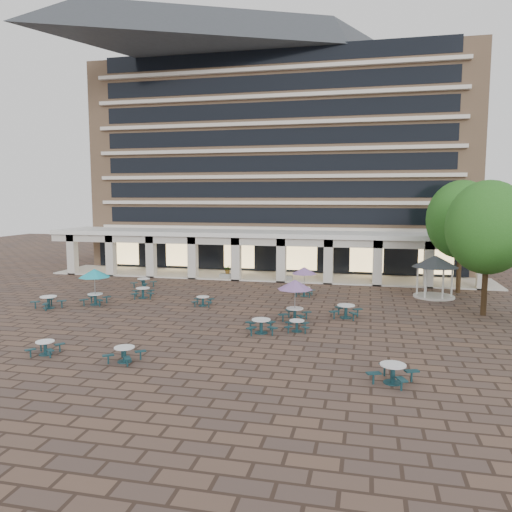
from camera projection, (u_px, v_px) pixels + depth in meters
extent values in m
plane|color=brown|center=(219.00, 311.00, 33.69)|extent=(120.00, 120.00, 0.00)
cube|color=tan|center=(283.00, 168.00, 57.09)|extent=(40.00, 15.00, 22.00)
cube|color=beige|center=(270.00, 228.00, 50.35)|extent=(36.80, 0.50, 0.35)
cube|color=black|center=(271.00, 216.00, 50.42)|extent=(35.20, 0.05, 1.60)
cube|color=beige|center=(270.00, 203.00, 50.05)|extent=(36.80, 0.50, 0.35)
cube|color=black|center=(271.00, 190.00, 50.12)|extent=(35.20, 0.05, 1.60)
cube|color=beige|center=(270.00, 176.00, 49.74)|extent=(36.80, 0.50, 0.35)
cube|color=black|center=(271.00, 163.00, 49.81)|extent=(35.20, 0.05, 1.60)
cube|color=beige|center=(270.00, 150.00, 49.43)|extent=(36.80, 0.50, 0.35)
cube|color=black|center=(271.00, 137.00, 49.50)|extent=(35.20, 0.05, 1.60)
cube|color=beige|center=(270.00, 123.00, 49.13)|extent=(36.80, 0.50, 0.35)
cube|color=black|center=(271.00, 110.00, 49.20)|extent=(35.20, 0.05, 1.60)
cube|color=beige|center=(270.00, 96.00, 48.82)|extent=(36.80, 0.50, 0.35)
cube|color=black|center=(271.00, 83.00, 48.89)|extent=(35.20, 0.05, 1.60)
cube|color=beige|center=(271.00, 68.00, 48.51)|extent=(36.80, 0.50, 0.35)
cube|color=black|center=(271.00, 55.00, 48.58)|extent=(35.20, 0.05, 1.60)
cube|color=white|center=(264.00, 233.00, 47.72)|extent=(42.00, 6.60, 0.40)
cube|color=beige|center=(258.00, 241.00, 45.02)|extent=(42.00, 0.30, 0.90)
cube|color=black|center=(270.00, 255.00, 50.62)|extent=(38.00, 0.15, 3.20)
cube|color=beige|center=(264.00, 276.00, 48.21)|extent=(42.00, 6.00, 0.12)
cube|color=beige|center=(73.00, 254.00, 49.64)|extent=(0.80, 0.80, 4.00)
cube|color=beige|center=(111.00, 255.00, 48.71)|extent=(0.80, 0.80, 4.00)
cube|color=beige|center=(151.00, 256.00, 47.78)|extent=(0.80, 0.80, 4.00)
cube|color=beige|center=(193.00, 258.00, 46.86)|extent=(0.80, 0.80, 4.00)
cube|color=beige|center=(236.00, 259.00, 45.93)|extent=(0.80, 0.80, 4.00)
cube|color=beige|center=(281.00, 260.00, 45.00)|extent=(0.80, 0.80, 4.00)
cube|color=beige|center=(328.00, 261.00, 44.07)|extent=(0.80, 0.80, 4.00)
cube|color=beige|center=(377.00, 263.00, 43.15)|extent=(0.80, 0.80, 4.00)
cube|color=beige|center=(429.00, 264.00, 42.22)|extent=(0.80, 0.80, 4.00)
cube|color=beige|center=(482.00, 266.00, 41.29)|extent=(0.80, 0.80, 4.00)
cube|color=#FFD88C|center=(125.00, 253.00, 54.01)|extent=(3.20, 0.08, 2.40)
cube|color=#FFD88C|center=(180.00, 255.00, 52.61)|extent=(3.20, 0.08, 2.40)
cube|color=#FFD88C|center=(239.00, 256.00, 51.20)|extent=(3.20, 0.08, 2.40)
cube|color=#FFD88C|center=(301.00, 258.00, 49.80)|extent=(3.20, 0.08, 2.40)
cube|color=#FFD88C|center=(366.00, 260.00, 48.39)|extent=(3.20, 0.08, 2.40)
cube|color=#FFD88C|center=(436.00, 262.00, 46.99)|extent=(3.20, 0.08, 2.40)
cylinder|color=#163F43|center=(46.00, 354.00, 24.39)|extent=(0.62, 0.62, 0.04)
cylinder|color=#163F43|center=(45.00, 349.00, 24.36)|extent=(0.16, 0.16, 0.59)
cylinder|color=white|center=(45.00, 342.00, 24.32)|extent=(0.89, 0.89, 0.04)
cube|color=#163F43|center=(60.00, 344.00, 24.79)|extent=(0.49, 0.54, 0.04)
cylinder|color=#163F43|center=(60.00, 348.00, 24.82)|extent=(0.07, 0.07, 0.37)
cube|color=#163F43|center=(41.00, 344.00, 24.87)|extent=(0.54, 0.49, 0.04)
cylinder|color=#163F43|center=(41.00, 348.00, 24.90)|extent=(0.07, 0.07, 0.37)
cube|color=#163F43|center=(30.00, 350.00, 23.90)|extent=(0.49, 0.54, 0.04)
cylinder|color=#163F43|center=(31.00, 354.00, 23.93)|extent=(0.07, 0.07, 0.37)
cube|color=#163F43|center=(50.00, 350.00, 23.82)|extent=(0.54, 0.49, 0.04)
cylinder|color=#163F43|center=(50.00, 354.00, 23.85)|extent=(0.07, 0.07, 0.37)
cylinder|color=#163F43|center=(125.00, 361.00, 23.31)|extent=(0.66, 0.66, 0.04)
cylinder|color=#163F43|center=(125.00, 355.00, 23.27)|extent=(0.17, 0.17, 0.63)
cylinder|color=white|center=(124.00, 347.00, 23.23)|extent=(0.95, 0.95, 0.05)
cube|color=#163F43|center=(140.00, 351.00, 23.56)|extent=(0.58, 0.53, 0.05)
cylinder|color=#163F43|center=(141.00, 356.00, 23.59)|extent=(0.08, 0.08, 0.40)
cube|color=#163F43|center=(122.00, 349.00, 23.93)|extent=(0.53, 0.58, 0.05)
cylinder|color=#163F43|center=(122.00, 353.00, 23.96)|extent=(0.08, 0.08, 0.40)
cube|color=#163F43|center=(108.00, 355.00, 22.96)|extent=(0.58, 0.53, 0.05)
cylinder|color=#163F43|center=(108.00, 360.00, 22.99)|extent=(0.08, 0.08, 0.40)
cube|color=#163F43|center=(127.00, 358.00, 22.59)|extent=(0.53, 0.58, 0.05)
cylinder|color=#163F43|center=(127.00, 362.00, 22.62)|extent=(0.08, 0.08, 0.40)
cylinder|color=#163F43|center=(261.00, 333.00, 28.24)|extent=(0.74, 0.74, 0.04)
cylinder|color=#163F43|center=(261.00, 327.00, 28.20)|extent=(0.19, 0.19, 0.70)
cylinder|color=white|center=(261.00, 320.00, 28.15)|extent=(1.06, 1.06, 0.05)
cube|color=#163F43|center=(271.00, 322.00, 28.80)|extent=(0.54, 0.65, 0.05)
cylinder|color=#163F43|center=(271.00, 326.00, 28.83)|extent=(0.08, 0.08, 0.45)
cube|color=#163F43|center=(250.00, 323.00, 28.74)|extent=(0.65, 0.54, 0.05)
cylinder|color=#163F43|center=(250.00, 327.00, 28.77)|extent=(0.08, 0.08, 0.45)
cube|color=#163F43|center=(251.00, 328.00, 27.58)|extent=(0.54, 0.65, 0.05)
cylinder|color=#163F43|center=(251.00, 332.00, 27.61)|extent=(0.08, 0.08, 0.45)
cube|color=#163F43|center=(272.00, 328.00, 27.64)|extent=(0.65, 0.54, 0.05)
cylinder|color=#163F43|center=(272.00, 332.00, 27.67)|extent=(0.08, 0.08, 0.45)
cylinder|color=#163F43|center=(392.00, 383.00, 20.65)|extent=(0.75, 0.75, 0.04)
cylinder|color=#163F43|center=(393.00, 375.00, 20.61)|extent=(0.19, 0.19, 0.71)
cylinder|color=white|center=(393.00, 365.00, 20.56)|extent=(1.07, 1.07, 0.05)
cube|color=#163F43|center=(412.00, 371.00, 20.72)|extent=(0.66, 0.49, 0.05)
cylinder|color=#163F43|center=(412.00, 377.00, 20.75)|extent=(0.09, 0.09, 0.45)
cube|color=#163F43|center=(385.00, 365.00, 21.42)|extent=(0.49, 0.66, 0.05)
cylinder|color=#163F43|center=(384.00, 371.00, 21.45)|extent=(0.09, 0.09, 0.45)
cube|color=#163F43|center=(374.00, 373.00, 20.47)|extent=(0.66, 0.49, 0.05)
cylinder|color=#163F43|center=(373.00, 379.00, 20.50)|extent=(0.09, 0.09, 0.45)
cube|color=#163F43|center=(402.00, 379.00, 19.78)|extent=(0.49, 0.66, 0.05)
cylinder|color=#163F43|center=(401.00, 385.00, 19.81)|extent=(0.09, 0.09, 0.45)
cylinder|color=#163F43|center=(96.00, 304.00, 35.69)|extent=(0.74, 0.74, 0.04)
cylinder|color=#163F43|center=(95.00, 300.00, 35.65)|extent=(0.19, 0.19, 0.70)
cylinder|color=white|center=(95.00, 294.00, 35.60)|extent=(1.06, 1.06, 0.05)
cube|color=#163F43|center=(107.00, 297.00, 36.14)|extent=(0.60, 0.64, 0.05)
cylinder|color=#163F43|center=(107.00, 300.00, 36.17)|extent=(0.08, 0.08, 0.44)
cube|color=#163F43|center=(91.00, 296.00, 36.29)|extent=(0.64, 0.60, 0.05)
cylinder|color=#163F43|center=(91.00, 300.00, 36.32)|extent=(0.08, 0.08, 0.44)
cube|color=#163F43|center=(84.00, 300.00, 35.14)|extent=(0.60, 0.64, 0.05)
cylinder|color=#163F43|center=(84.00, 303.00, 35.17)|extent=(0.08, 0.08, 0.44)
cube|color=#163F43|center=(100.00, 300.00, 34.99)|extent=(0.64, 0.60, 0.05)
cylinder|color=#163F43|center=(100.00, 304.00, 35.02)|extent=(0.08, 0.08, 0.44)
cylinder|color=gray|center=(95.00, 287.00, 35.54)|extent=(0.05, 0.05, 2.54)
cone|color=#1D9EB1|center=(94.00, 273.00, 35.42)|extent=(2.22, 2.22, 0.58)
cylinder|color=#163F43|center=(143.00, 298.00, 38.07)|extent=(0.73, 0.73, 0.04)
cylinder|color=#163F43|center=(143.00, 293.00, 38.03)|extent=(0.19, 0.19, 0.69)
cylinder|color=white|center=(143.00, 288.00, 37.98)|extent=(1.04, 1.04, 0.05)
cube|color=#163F43|center=(151.00, 290.00, 38.67)|extent=(0.50, 0.64, 0.05)
cylinder|color=#163F43|center=(151.00, 293.00, 38.69)|extent=(0.08, 0.08, 0.44)
cube|color=#163F43|center=(136.00, 291.00, 38.49)|extent=(0.64, 0.50, 0.05)
cylinder|color=#163F43|center=(136.00, 294.00, 38.52)|extent=(0.08, 0.08, 0.44)
cube|color=#163F43|center=(135.00, 294.00, 37.36)|extent=(0.50, 0.64, 0.05)
cylinder|color=#163F43|center=(135.00, 297.00, 37.39)|extent=(0.08, 0.08, 0.44)
cube|color=#163F43|center=(150.00, 293.00, 37.54)|extent=(0.64, 0.50, 0.05)
cylinder|color=#163F43|center=(150.00, 296.00, 37.56)|extent=(0.08, 0.08, 0.44)
cylinder|color=#163F43|center=(295.00, 320.00, 31.11)|extent=(0.74, 0.74, 0.04)
cylinder|color=#163F43|center=(295.00, 315.00, 31.07)|extent=(0.19, 0.19, 0.70)
cylinder|color=white|center=(295.00, 308.00, 31.02)|extent=(1.05, 1.05, 0.05)
cube|color=#163F43|center=(306.00, 312.00, 31.38)|extent=(0.64, 0.58, 0.05)
cylinder|color=#163F43|center=(306.00, 316.00, 31.41)|extent=(0.08, 0.08, 0.44)
cube|color=#163F43|center=(289.00, 310.00, 31.81)|extent=(0.58, 0.64, 0.05)
cylinder|color=#163F43|center=(289.00, 314.00, 31.84)|extent=(0.08, 0.08, 0.44)
cube|color=#163F43|center=(283.00, 314.00, 30.74)|extent=(0.64, 0.58, 0.05)
cylinder|color=#163F43|center=(283.00, 318.00, 30.77)|extent=(0.08, 0.08, 0.44)
cube|color=#163F43|center=(301.00, 316.00, 30.31)|extent=(0.58, 0.64, 0.05)
cylinder|color=#163F43|center=(301.00, 320.00, 30.34)|extent=(0.08, 0.08, 0.44)
cylinder|color=gray|center=(295.00, 301.00, 30.97)|extent=(0.05, 0.05, 2.53)
cone|color=#875F9F|center=(295.00, 285.00, 30.85)|extent=(2.21, 2.21, 0.58)
cylinder|color=#163F43|center=(297.00, 331.00, 28.60)|extent=(0.61, 0.61, 0.03)
cylinder|color=#163F43|center=(297.00, 326.00, 28.56)|extent=(0.16, 0.16, 0.57)
cylinder|color=white|center=(297.00, 321.00, 28.52)|extent=(0.86, 0.86, 0.04)
cube|color=#163F43|center=(305.00, 323.00, 28.98)|extent=(0.48, 0.52, 0.04)
cylinder|color=#163F43|center=(305.00, 326.00, 29.00)|extent=(0.07, 0.07, 0.36)
cube|color=#163F43|center=(289.00, 323.00, 29.07)|extent=(0.52, 0.48, 0.04)
cylinder|color=#163F43|center=(289.00, 326.00, 29.09)|extent=(0.07, 0.07, 0.36)
cube|color=#163F43|center=(288.00, 327.00, 28.13)|extent=(0.48, 0.52, 0.04)
cylinder|color=#163F43|center=(288.00, 330.00, 28.15)|extent=(0.07, 0.07, 0.36)
cube|color=#163F43|center=(305.00, 327.00, 28.04)|extent=(0.52, 0.48, 0.04)
cylinder|color=#163F43|center=(305.00, 331.00, 28.06)|extent=(0.07, 0.07, 0.36)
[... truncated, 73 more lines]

